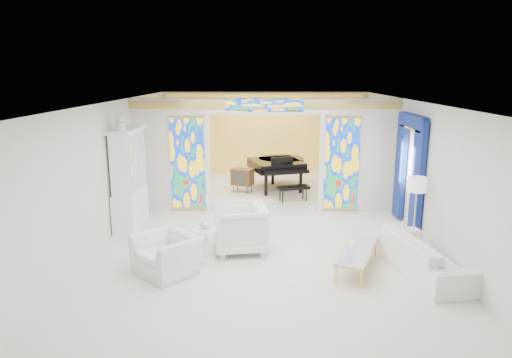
{
  "coord_description": "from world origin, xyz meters",
  "views": [
    {
      "loc": [
        -0.04,
        -9.87,
        3.6
      ],
      "look_at": [
        -0.2,
        0.2,
        1.28
      ],
      "focal_mm": 32.0,
      "sensor_mm": 36.0,
      "label": 1
    }
  ],
  "objects_px": {
    "armchair_right": "(240,228)",
    "tv_console": "(242,177)",
    "sofa": "(424,255)",
    "china_cabinet": "(129,179)",
    "armchair_left": "(167,254)",
    "grand_piano": "(279,165)",
    "coffee_table": "(358,251)"
  },
  "relations": [
    {
      "from": "armchair_right",
      "to": "tv_console",
      "type": "height_order",
      "value": "armchair_right"
    },
    {
      "from": "sofa",
      "to": "tv_console",
      "type": "distance_m",
      "value": 6.33
    },
    {
      "from": "china_cabinet",
      "to": "sofa",
      "type": "relative_size",
      "value": 1.15
    },
    {
      "from": "armchair_left",
      "to": "tv_console",
      "type": "relative_size",
      "value": 1.55
    },
    {
      "from": "china_cabinet",
      "to": "armchair_right",
      "type": "distance_m",
      "value": 3.17
    },
    {
      "from": "grand_piano",
      "to": "coffee_table",
      "type": "bearing_deg",
      "value": -94.35
    },
    {
      "from": "armchair_left",
      "to": "coffee_table",
      "type": "xyz_separation_m",
      "value": [
        3.56,
        0.2,
        -0.0
      ]
    },
    {
      "from": "sofa",
      "to": "coffee_table",
      "type": "xyz_separation_m",
      "value": [
        -1.2,
        0.14,
        0.01
      ]
    },
    {
      "from": "armchair_left",
      "to": "grand_piano",
      "type": "distance_m",
      "value": 6.22
    },
    {
      "from": "armchair_right",
      "to": "china_cabinet",
      "type": "bearing_deg",
      "value": -127.41
    },
    {
      "from": "armchair_right",
      "to": "grand_piano",
      "type": "height_order",
      "value": "grand_piano"
    },
    {
      "from": "sofa",
      "to": "coffee_table",
      "type": "distance_m",
      "value": 1.21
    },
    {
      "from": "coffee_table",
      "to": "grand_piano",
      "type": "relative_size",
      "value": 0.6
    },
    {
      "from": "china_cabinet",
      "to": "grand_piano",
      "type": "distance_m",
      "value": 4.85
    },
    {
      "from": "china_cabinet",
      "to": "tv_console",
      "type": "distance_m",
      "value": 3.74
    },
    {
      "from": "sofa",
      "to": "grand_piano",
      "type": "bearing_deg",
      "value": 13.41
    },
    {
      "from": "grand_piano",
      "to": "tv_console",
      "type": "xyz_separation_m",
      "value": [
        -1.1,
        -0.51,
        -0.28
      ]
    },
    {
      "from": "grand_piano",
      "to": "tv_console",
      "type": "distance_m",
      "value": 1.24
    },
    {
      "from": "armchair_right",
      "to": "armchair_left",
      "type": "bearing_deg",
      "value": -58.24
    },
    {
      "from": "armchair_right",
      "to": "tv_console",
      "type": "bearing_deg",
      "value": 173.69
    },
    {
      "from": "coffee_table",
      "to": "grand_piano",
      "type": "height_order",
      "value": "grand_piano"
    },
    {
      "from": "china_cabinet",
      "to": "armchair_right",
      "type": "xyz_separation_m",
      "value": [
        2.7,
        -1.51,
        -0.68
      ]
    },
    {
      "from": "china_cabinet",
      "to": "coffee_table",
      "type": "relative_size",
      "value": 1.52
    },
    {
      "from": "sofa",
      "to": "tv_console",
      "type": "bearing_deg",
      "value": 24.45
    },
    {
      "from": "china_cabinet",
      "to": "grand_piano",
      "type": "bearing_deg",
      "value": 40.83
    },
    {
      "from": "armchair_right",
      "to": "tv_console",
      "type": "relative_size",
      "value": 1.52
    },
    {
      "from": "sofa",
      "to": "grand_piano",
      "type": "relative_size",
      "value": 0.79
    },
    {
      "from": "armchair_left",
      "to": "armchair_right",
      "type": "distance_m",
      "value": 1.7
    },
    {
      "from": "armchair_left",
      "to": "sofa",
      "type": "bearing_deg",
      "value": 44.01
    },
    {
      "from": "armchair_left",
      "to": "grand_piano",
      "type": "height_order",
      "value": "grand_piano"
    },
    {
      "from": "china_cabinet",
      "to": "coffee_table",
      "type": "bearing_deg",
      "value": -25.82
    },
    {
      "from": "tv_console",
      "to": "sofa",
      "type": "bearing_deg",
      "value": -32.73
    }
  ]
}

